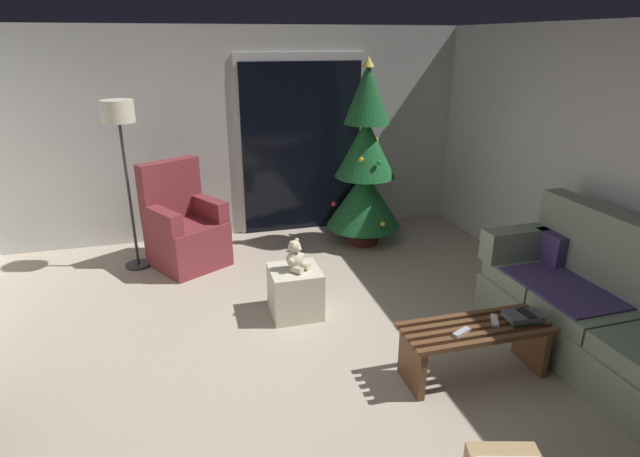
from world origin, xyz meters
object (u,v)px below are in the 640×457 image
coffee_table (475,343)px  christmas_tree (365,166)px  floor_lamp (120,128)px  armchair (184,229)px  remote_silver (462,332)px  ottoman (295,291)px  book_stack (524,317)px  cell_phone (526,313)px  couch (598,309)px  remote_white (495,320)px  teddy_bear_cream (296,257)px

coffee_table → christmas_tree: 2.78m
christmas_tree → floor_lamp: (-2.62, -0.01, 0.55)m
coffee_table → armchair: (-1.99, 2.61, 0.13)m
coffee_table → remote_silver: (-0.16, -0.06, 0.15)m
remote_silver → ottoman: (-0.91, 1.29, -0.21)m
remote_silver → book_stack: book_stack is taller
book_stack → cell_phone: size_ratio=1.98×
armchair → book_stack: bearing=-48.4°
couch → remote_white: couch is taller
remote_silver → book_stack: size_ratio=0.55×
coffee_table → remote_white: (0.16, 0.02, 0.15)m
armchair → ottoman: size_ratio=2.57×
book_stack → floor_lamp: bearing=136.6°
coffee_table → armchair: 3.28m
christmas_tree → armchair: (-2.09, -0.08, -0.56)m
teddy_bear_cream → remote_white: bearing=-44.7°
remote_silver → ottoman: size_ratio=0.35×
remote_white → cell_phone: cell_phone is taller
armchair → remote_silver: bearing=-55.6°
floor_lamp → teddy_bear_cream: 2.27m
coffee_table → book_stack: book_stack is taller
floor_lamp → teddy_bear_cream: floor_lamp is taller
christmas_tree → ottoman: (-1.17, -1.46, -0.74)m
ottoman → cell_phone: bearing=-41.5°
remote_silver → christmas_tree: size_ratio=0.07×
ottoman → remote_silver: bearing=-54.9°
cell_phone → teddy_bear_cream: 1.90m
couch → book_stack: couch is taller
cell_phone → remote_white: bearing=160.8°
remote_white → floor_lamp: floor_lamp is taller
ottoman → floor_lamp: bearing=134.8°
remote_silver → coffee_table: bearing=-93.0°
book_stack → floor_lamp: 4.09m
coffee_table → floor_lamp: 3.88m
armchair → floor_lamp: floor_lamp is taller
christmas_tree → ottoman: 2.01m
couch → remote_silver: 1.21m
coffee_table → ottoman: 1.63m
floor_lamp → couch: bearing=-37.1°
ottoman → teddy_bear_cream: bearing=-49.1°
floor_lamp → teddy_bear_cream: size_ratio=6.25×
remote_silver → book_stack: bearing=-110.8°
coffee_table → christmas_tree: size_ratio=0.50×
coffee_table → floor_lamp: size_ratio=0.62×
coffee_table → christmas_tree: bearing=87.7°
christmas_tree → ottoman: size_ratio=4.95×
remote_white → christmas_tree: bearing=-61.7°
teddy_bear_cream → book_stack: bearing=-41.4°
ottoman → teddy_bear_cream: teddy_bear_cream is taller
christmas_tree → floor_lamp: bearing=-179.9°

